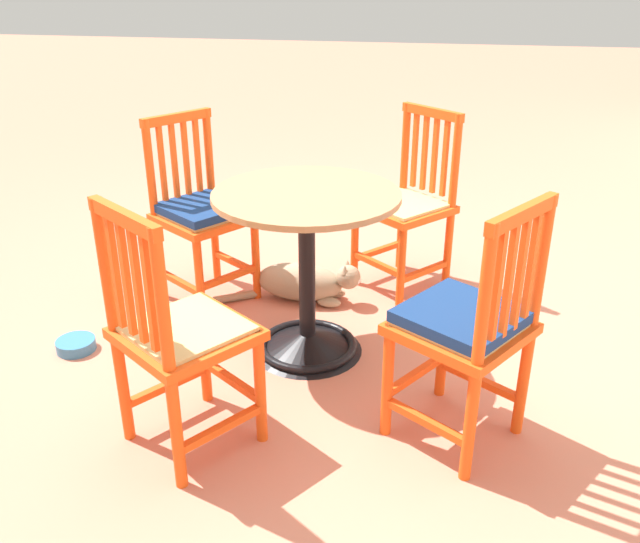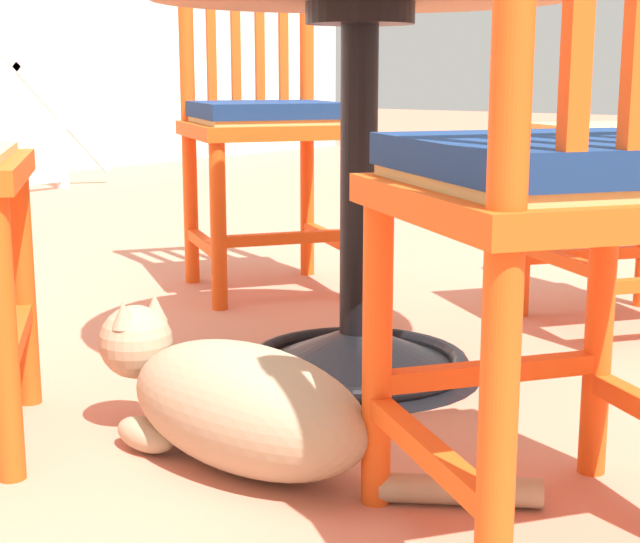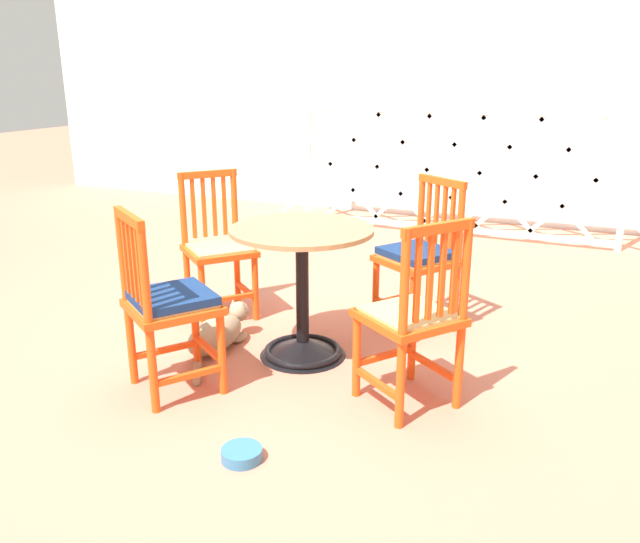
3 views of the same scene
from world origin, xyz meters
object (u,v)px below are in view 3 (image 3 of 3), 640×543
orange_chair_near_fence (218,249)px  orange_chair_tucked_in (413,319)px  cafe_table (302,307)px  tabby_cat (219,333)px  orange_chair_at_corner (420,257)px  pet_water_bowl (242,454)px  orange_chair_by_planter (168,305)px

orange_chair_near_fence → orange_chair_tucked_in: 1.59m
cafe_table → tabby_cat: bearing=-167.7°
orange_chair_tucked_in → orange_chair_at_corner: (-0.22, 0.94, 0.01)m
orange_chair_near_fence → tabby_cat: bearing=-58.8°
orange_chair_tucked_in → pet_water_bowl: 0.96m
orange_chair_by_planter → pet_water_bowl: bearing=-32.7°
orange_chair_near_fence → orange_chair_tucked_in: same height
orange_chair_at_corner → tabby_cat: (-0.95, -0.75, -0.35)m
cafe_table → orange_chair_at_corner: size_ratio=0.83×
tabby_cat → orange_chair_by_planter: bearing=-84.2°
orange_chair_near_fence → orange_chair_by_planter: same height
cafe_table → tabby_cat: size_ratio=1.04×
orange_chair_tucked_in → pet_water_bowl: orange_chair_tucked_in is taller
orange_chair_at_corner → pet_water_bowl: size_ratio=5.36×
cafe_table → orange_chair_tucked_in: 0.76m
cafe_table → pet_water_bowl: size_ratio=4.47×
cafe_table → tabby_cat: (-0.47, -0.10, -0.19)m
orange_chair_at_corner → tabby_cat: orange_chair_at_corner is taller
cafe_table → orange_chair_by_planter: (-0.42, -0.61, 0.16)m
cafe_table → orange_chair_at_corner: 0.82m
orange_chair_near_fence → tabby_cat: (0.28, -0.46, -0.34)m
cafe_table → orange_chair_near_fence: (-0.76, 0.36, 0.15)m
cafe_table → orange_chair_at_corner: (0.47, 0.65, 0.16)m
orange_chair_near_fence → orange_chair_by_planter: (0.33, -0.97, 0.01)m
cafe_table → orange_chair_by_planter: 0.76m
orange_chair_by_planter → tabby_cat: 0.62m
orange_chair_tucked_in → orange_chair_near_fence: bearing=155.8°
orange_chair_tucked_in → orange_chair_at_corner: same height
cafe_table → orange_chair_by_planter: orange_chair_by_planter is taller
orange_chair_by_planter → pet_water_bowl: 0.84m
orange_chair_tucked_in → tabby_cat: orange_chair_tucked_in is taller
tabby_cat → orange_chair_near_fence: bearing=121.2°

